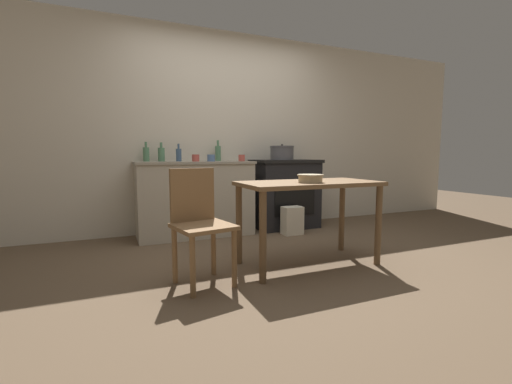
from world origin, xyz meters
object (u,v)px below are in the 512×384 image
object	(u,v)px
chair	(199,221)
bottle_center_left	(218,153)
work_table	(309,194)
mixing_bowl_large	(310,178)
bottle_mid_left	(179,155)
bottle_far_left	(146,154)
bottle_left	(161,154)
stove	(285,193)
cup_mid_right	(242,158)
flour_sack	(292,221)
cup_center	(211,158)
stock_pot	(282,153)
cup_center_right	(196,158)

from	to	relation	value
chair	bottle_center_left	distance (m)	1.92
chair	work_table	bearing A→B (deg)	-8.27
mixing_bowl_large	bottle_mid_left	bearing A→B (deg)	115.68
work_table	bottle_far_left	size ratio (longest dim) A/B	5.33
bottle_mid_left	bottle_far_left	bearing A→B (deg)	162.29
bottle_left	bottle_center_left	xyz separation A→B (m)	(0.71, 0.05, 0.02)
stove	cup_mid_right	size ratio (longest dim) A/B	11.45
work_table	flour_sack	distance (m)	1.24
chair	cup_center	bearing A→B (deg)	59.44
stove	chair	bearing A→B (deg)	-135.19
bottle_far_left	bottle_center_left	bearing A→B (deg)	0.55
stock_pot	bottle_left	xyz separation A→B (m)	(-1.50, 0.20, -0.02)
work_table	bottle_center_left	size ratio (longest dim) A/B	4.65
stove	cup_center	xyz separation A→B (m)	(-1.05, -0.12, 0.48)
bottle_far_left	cup_mid_right	size ratio (longest dim) A/B	2.87
flour_sack	bottle_left	size ratio (longest dim) A/B	1.54
stock_pot	cup_center_right	xyz separation A→B (m)	(-1.13, 0.02, -0.06)
stock_pot	cup_center	xyz separation A→B (m)	(-0.96, -0.04, -0.06)
flour_sack	bottle_far_left	world-z (taller)	bottle_far_left
stock_pot	cup_mid_right	world-z (taller)	stock_pot
bottle_center_left	cup_mid_right	distance (m)	0.38
stock_pot	bottle_far_left	xyz separation A→B (m)	(-1.67, 0.24, -0.02)
bottle_center_left	cup_mid_right	size ratio (longest dim) A/B	3.29
stove	chair	size ratio (longest dim) A/B	1.04
chair	bottle_center_left	size ratio (longest dim) A/B	3.33
stove	cup_center	size ratio (longest dim) A/B	10.07
flour_sack	cup_center	distance (m)	1.24
chair	cup_mid_right	world-z (taller)	cup_mid_right
stove	bottle_far_left	xyz separation A→B (m)	(-1.76, 0.16, 0.53)
cup_center_right	stock_pot	bearing A→B (deg)	-1.17
mixing_bowl_large	bottle_mid_left	world-z (taller)	bottle_mid_left
stove	cup_mid_right	world-z (taller)	cup_mid_right
bottle_center_left	cup_mid_right	bearing A→B (deg)	-58.08
bottle_left	bottle_mid_left	bearing A→B (deg)	-22.04
flour_sack	cup_center_right	xyz separation A→B (m)	(-1.10, 0.37, 0.77)
bottle_far_left	cup_center_right	bearing A→B (deg)	-21.59
chair	mixing_bowl_large	xyz separation A→B (m)	(0.94, -0.05, 0.31)
mixing_bowl_large	cup_center	bearing A→B (deg)	106.57
flour_sack	bottle_mid_left	xyz separation A→B (m)	(-1.28, 0.47, 0.81)
bottle_left	cup_mid_right	size ratio (longest dim) A/B	2.80
bottle_far_left	bottle_left	xyz separation A→B (m)	(0.17, -0.04, -0.00)
chair	flour_sack	size ratio (longest dim) A/B	2.54
stove	bottle_left	world-z (taller)	bottle_left
bottle_left	cup_center_right	bearing A→B (deg)	-25.38
bottle_far_left	bottle_center_left	xyz separation A→B (m)	(0.88, 0.01, 0.01)
chair	bottle_center_left	bearing A→B (deg)	57.29
cup_center_right	chair	bearing A→B (deg)	-102.62
stock_pot	bottle_mid_left	distance (m)	1.32
bottle_mid_left	cup_mid_right	distance (m)	0.75
cup_center	flour_sack	bearing A→B (deg)	-18.60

